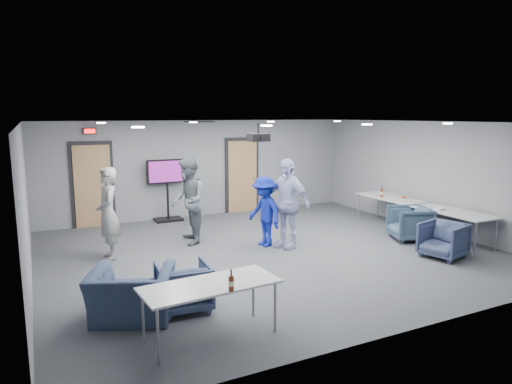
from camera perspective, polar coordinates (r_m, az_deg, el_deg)
name	(u,v)px	position (r m, az deg, el deg)	size (l,w,h in m)	color
floor	(268,252)	(9.72, 1.57, -7.45)	(9.00, 9.00, 0.00)	#3B3E43
ceiling	(269,122)	(9.29, 1.65, 8.68)	(9.00, 9.00, 0.00)	white
wall_back	(203,168)	(13.05, -6.64, 2.95)	(9.00, 0.02, 2.70)	slate
wall_front	(414,233)	(6.24, 19.12, -4.87)	(9.00, 0.02, 2.70)	slate
wall_left	(25,208)	(8.35, -26.87, -1.80)	(0.02, 8.00, 2.70)	slate
wall_right	(428,176)	(12.16, 20.72, 1.91)	(0.02, 8.00, 2.70)	slate
door_left	(93,186)	(12.37, -19.73, 0.76)	(1.06, 0.17, 2.24)	black
door_right	(242,176)	(13.49, -1.74, 2.02)	(1.06, 0.17, 2.24)	black
exit_sign	(90,131)	(12.22, -20.09, 7.16)	(0.32, 0.08, 0.16)	black
hvac_diffuser	(199,122)	(11.66, -7.09, 8.73)	(0.60, 0.60, 0.03)	black
downlights	(269,123)	(9.29, 1.65, 8.59)	(6.18, 3.78, 0.02)	white
person_a	(108,214)	(9.49, -18.02, -2.60)	(0.67, 0.44, 1.84)	gray
person_b	(188,201)	(10.22, -8.47, -1.11)	(0.94, 0.73, 1.94)	#545E65
person_c	(287,203)	(9.84, 3.83, -1.42)	(1.14, 0.47, 1.94)	#ADB9DF
person_d	(264,211)	(9.96, 1.07, -2.44)	(0.99, 0.57, 1.54)	navy
chair_right_b	(410,223)	(11.09, 18.67, -3.73)	(0.83, 0.85, 0.78)	#35495C
chair_right_c	(443,240)	(9.98, 22.36, -5.57)	(0.77, 0.79, 0.72)	#343E5B
chair_front_a	(184,286)	(6.95, -9.03, -11.59)	(0.75, 0.77, 0.70)	#3A4564
chair_front_b	(132,294)	(6.78, -15.24, -12.26)	(1.12, 0.98, 0.73)	#343F59
table_right_a	(392,199)	(12.39, 16.63, -0.83)	(0.82, 1.96, 0.73)	#ACAFB1
table_right_b	(452,213)	(11.11, 23.28, -2.40)	(0.81, 1.94, 0.73)	#ACAFB1
table_front_left	(210,287)	(5.96, -5.72, -11.77)	(1.81, 0.86, 0.73)	#ACAFB1
bottle_front	(231,283)	(5.67, -3.11, -11.27)	(0.07, 0.07, 0.28)	#55250E
bottle_right	(382,193)	(12.34, 15.44, -0.11)	(0.08, 0.08, 0.29)	#55250E
snack_box	(403,197)	(12.41, 17.91, -0.61)	(0.16, 0.11, 0.04)	#C55331
wrapper	(440,209)	(11.07, 21.98, -2.01)	(0.22, 0.15, 0.05)	silver
tv_stand	(167,186)	(12.53, -11.01, 0.72)	(1.09, 0.52, 1.68)	black
projector	(258,137)	(9.28, 0.29, 6.85)	(0.40, 0.38, 0.37)	black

